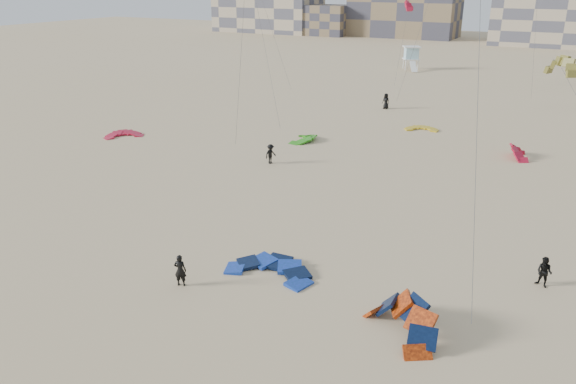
% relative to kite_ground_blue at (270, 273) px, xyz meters
% --- Properties ---
extents(ground, '(320.00, 320.00, 0.00)m').
position_rel_kite_ground_blue_xyz_m(ground, '(-3.15, -3.43, 0.00)').
color(ground, tan).
rests_on(ground, ground).
extents(kite_ground_blue, '(4.67, 4.89, 1.20)m').
position_rel_kite_ground_blue_xyz_m(kite_ground_blue, '(0.00, 0.00, 0.00)').
color(kite_ground_blue, '#1A34C2').
rests_on(kite_ground_blue, ground).
extents(kite_ground_orange, '(5.88, 5.87, 4.20)m').
position_rel_kite_ground_blue_xyz_m(kite_ground_orange, '(7.93, -2.00, 0.00)').
color(kite_ground_orange, '#F14E0E').
rests_on(kite_ground_orange, ground).
extents(kite_ground_red, '(5.04, 5.02, 1.33)m').
position_rel_kite_ground_blue_xyz_m(kite_ground_red, '(-27.08, 17.42, 0.00)').
color(kite_ground_red, red).
rests_on(kite_ground_red, ground).
extents(kite_ground_green, '(4.31, 4.10, 1.76)m').
position_rel_kite_ground_blue_xyz_m(kite_ground_green, '(-10.44, 24.67, 0.00)').
color(kite_ground_green, '#1E9815').
rests_on(kite_ground_green, ground).
extents(kite_ground_red_far, '(3.73, 3.67, 3.16)m').
position_rel_kite_ground_blue_xyz_m(kite_ground_red_far, '(9.18, 28.53, 0.00)').
color(kite_ground_red_far, red).
rests_on(kite_ground_red_far, ground).
extents(kite_ground_yellow, '(3.82, 3.94, 0.56)m').
position_rel_kite_ground_blue_xyz_m(kite_ground_yellow, '(-1.17, 34.16, 0.00)').
color(kite_ground_yellow, gold).
rests_on(kite_ground_yellow, ground).
extents(kitesurfer_main, '(0.74, 0.61, 1.76)m').
position_rel_kite_ground_blue_xyz_m(kitesurfer_main, '(-3.46, -3.32, 0.88)').
color(kitesurfer_main, black).
rests_on(kitesurfer_main, ground).
extents(kitesurfer_b, '(0.97, 0.87, 1.66)m').
position_rel_kite_ground_blue_xyz_m(kitesurfer_b, '(13.18, 5.44, 0.83)').
color(kitesurfer_b, black).
rests_on(kitesurfer_b, ground).
extents(kitesurfer_c, '(0.95, 1.25, 1.71)m').
position_rel_kite_ground_blue_xyz_m(kitesurfer_c, '(-9.54, 16.74, 0.86)').
color(kitesurfer_c, black).
rests_on(kitesurfer_c, ground).
extents(kitesurfer_e, '(1.01, 0.76, 1.88)m').
position_rel_kite_ground_blue_xyz_m(kitesurfer_e, '(-7.87, 42.18, 0.94)').
color(kitesurfer_e, black).
rests_on(kitesurfer_e, ground).
extents(kite_fly_olive, '(7.35, 5.92, 8.14)m').
position_rel_kite_ground_blue_xyz_m(kite_fly_olive, '(11.37, 29.14, 8.00)').
color(kite_fly_olive, olive).
rests_on(kite_fly_olive, ground).
extents(kite_fly_red, '(3.57, 7.14, 11.50)m').
position_rel_kite_ground_blue_xyz_m(kite_fly_red, '(-10.54, 57.95, 11.21)').
color(kite_fly_red, red).
rests_on(kite_fly_red, ground).
extents(lifeguard_tower_far, '(3.74, 5.88, 3.92)m').
position_rel_kite_ground_blue_xyz_m(lifeguard_tower_far, '(-14.39, 74.43, 1.95)').
color(lifeguard_tower_far, white).
rests_on(lifeguard_tower_far, ground).
extents(condo_west_a, '(30.00, 15.00, 14.00)m').
position_rel_kite_ground_blue_xyz_m(condo_west_a, '(-73.15, 126.57, 7.00)').
color(condo_west_a, tan).
rests_on(condo_west_a, ground).
extents(condo_west_b, '(28.00, 14.00, 18.00)m').
position_rel_kite_ground_blue_xyz_m(condo_west_b, '(-33.15, 130.57, 9.00)').
color(condo_west_b, '#796449').
rests_on(condo_west_b, ground).
extents(condo_mid, '(32.00, 16.00, 12.00)m').
position_rel_kite_ground_blue_xyz_m(condo_mid, '(6.85, 126.57, 6.00)').
color(condo_mid, tan).
rests_on(condo_mid, ground).
extents(condo_fill_left, '(12.00, 10.00, 8.00)m').
position_rel_kite_ground_blue_xyz_m(condo_fill_left, '(-53.15, 124.57, 4.00)').
color(condo_fill_left, '#796449').
rests_on(condo_fill_left, ground).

